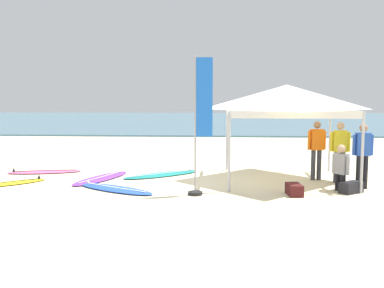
{
  "coord_description": "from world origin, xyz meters",
  "views": [
    {
      "loc": [
        0.9,
        -12.54,
        2.43
      ],
      "look_at": [
        0.1,
        0.7,
        1.0
      ],
      "focal_mm": 41.73,
      "sensor_mm": 36.0,
      "label": 1
    }
  ],
  "objects_px": {
    "canopy_tent": "(287,97)",
    "surfboard_blue": "(115,189)",
    "surfboard_teal": "(162,174)",
    "surfboard_yellow": "(12,183)",
    "gear_bag_near_tent": "(351,187)",
    "person_blue": "(363,151)",
    "person_yellow": "(340,148)",
    "gear_bag_by_pole": "(294,190)",
    "person_orange": "(317,146)",
    "person_grey": "(341,166)",
    "surfboard_purple": "(101,178)",
    "banner_flag": "(200,131)",
    "surfboard_pink": "(44,172)"
  },
  "relations": [
    {
      "from": "person_grey",
      "to": "banner_flag",
      "type": "height_order",
      "value": "banner_flag"
    },
    {
      "from": "surfboard_yellow",
      "to": "gear_bag_by_pole",
      "type": "xyz_separation_m",
      "value": [
        7.56,
        -0.92,
        0.1
      ]
    },
    {
      "from": "surfboard_teal",
      "to": "person_yellow",
      "type": "height_order",
      "value": "person_yellow"
    },
    {
      "from": "surfboard_yellow",
      "to": "person_yellow",
      "type": "bearing_deg",
      "value": 4.65
    },
    {
      "from": "surfboard_purple",
      "to": "surfboard_blue",
      "type": "xyz_separation_m",
      "value": [
        0.75,
        -1.47,
        0.0
      ]
    },
    {
      "from": "surfboard_pink",
      "to": "person_orange",
      "type": "distance_m",
      "value": 8.44
    },
    {
      "from": "person_blue",
      "to": "person_grey",
      "type": "relative_size",
      "value": 1.43
    },
    {
      "from": "canopy_tent",
      "to": "surfboard_blue",
      "type": "height_order",
      "value": "canopy_tent"
    },
    {
      "from": "canopy_tent",
      "to": "person_blue",
      "type": "xyz_separation_m",
      "value": [
        1.84,
        -1.07,
        -1.4
      ]
    },
    {
      "from": "banner_flag",
      "to": "person_yellow",
      "type": "bearing_deg",
      "value": 24.73
    },
    {
      "from": "canopy_tent",
      "to": "surfboard_pink",
      "type": "bearing_deg",
      "value": 173.79
    },
    {
      "from": "surfboard_teal",
      "to": "surfboard_yellow",
      "type": "distance_m",
      "value": 4.28
    },
    {
      "from": "surfboard_blue",
      "to": "person_yellow",
      "type": "relative_size",
      "value": 1.43
    },
    {
      "from": "canopy_tent",
      "to": "person_blue",
      "type": "distance_m",
      "value": 2.55
    },
    {
      "from": "surfboard_blue",
      "to": "surfboard_yellow",
      "type": "bearing_deg",
      "value": 169.04
    },
    {
      "from": "surfboard_yellow",
      "to": "surfboard_blue",
      "type": "relative_size",
      "value": 0.7
    },
    {
      "from": "surfboard_pink",
      "to": "person_blue",
      "type": "xyz_separation_m",
      "value": [
        9.29,
        -1.88,
        0.95
      ]
    },
    {
      "from": "surfboard_teal",
      "to": "surfboard_yellow",
      "type": "xyz_separation_m",
      "value": [
        -3.97,
        -1.6,
        0.0
      ]
    },
    {
      "from": "person_orange",
      "to": "gear_bag_near_tent",
      "type": "bearing_deg",
      "value": -73.9
    },
    {
      "from": "surfboard_teal",
      "to": "gear_bag_by_pole",
      "type": "relative_size",
      "value": 4.14
    },
    {
      "from": "surfboard_blue",
      "to": "person_blue",
      "type": "relative_size",
      "value": 1.43
    },
    {
      "from": "person_yellow",
      "to": "banner_flag",
      "type": "distance_m",
      "value": 4.26
    },
    {
      "from": "surfboard_yellow",
      "to": "person_blue",
      "type": "height_order",
      "value": "person_blue"
    },
    {
      "from": "canopy_tent",
      "to": "gear_bag_near_tent",
      "type": "xyz_separation_m",
      "value": [
        1.41,
        -1.62,
        -2.25
      ]
    },
    {
      "from": "person_grey",
      "to": "canopy_tent",
      "type": "bearing_deg",
      "value": 130.49
    },
    {
      "from": "canopy_tent",
      "to": "banner_flag",
      "type": "height_order",
      "value": "banner_flag"
    },
    {
      "from": "canopy_tent",
      "to": "surfboard_teal",
      "type": "bearing_deg",
      "value": 171.34
    },
    {
      "from": "surfboard_teal",
      "to": "banner_flag",
      "type": "height_order",
      "value": "banner_flag"
    },
    {
      "from": "person_blue",
      "to": "surfboard_blue",
      "type": "bearing_deg",
      "value": -175.05
    },
    {
      "from": "person_orange",
      "to": "gear_bag_by_pole",
      "type": "height_order",
      "value": "person_orange"
    },
    {
      "from": "surfboard_yellow",
      "to": "canopy_tent",
      "type": "bearing_deg",
      "value": 7.82
    },
    {
      "from": "surfboard_teal",
      "to": "surfboard_purple",
      "type": "bearing_deg",
      "value": -157.18
    },
    {
      "from": "surfboard_pink",
      "to": "person_blue",
      "type": "bearing_deg",
      "value": -11.46
    },
    {
      "from": "surfboard_purple",
      "to": "banner_flag",
      "type": "bearing_deg",
      "value": -32.72
    },
    {
      "from": "canopy_tent",
      "to": "surfboard_purple",
      "type": "bearing_deg",
      "value": -178.27
    },
    {
      "from": "surfboard_purple",
      "to": "surfboard_pink",
      "type": "bearing_deg",
      "value": 155.12
    },
    {
      "from": "surfboard_blue",
      "to": "gear_bag_by_pole",
      "type": "xyz_separation_m",
      "value": [
        4.54,
        -0.33,
        0.1
      ]
    },
    {
      "from": "surfboard_teal",
      "to": "gear_bag_near_tent",
      "type": "distance_m",
      "value": 5.51
    },
    {
      "from": "canopy_tent",
      "to": "gear_bag_by_pole",
      "type": "bearing_deg",
      "value": -91.61
    },
    {
      "from": "canopy_tent",
      "to": "person_grey",
      "type": "relative_size",
      "value": 2.85
    },
    {
      "from": "person_orange",
      "to": "banner_flag",
      "type": "distance_m",
      "value": 4.0
    },
    {
      "from": "canopy_tent",
      "to": "surfboard_purple",
      "type": "distance_m",
      "value": 5.85
    },
    {
      "from": "gear_bag_by_pole",
      "to": "surfboard_purple",
      "type": "bearing_deg",
      "value": 161.2
    },
    {
      "from": "person_yellow",
      "to": "gear_bag_by_pole",
      "type": "relative_size",
      "value": 2.85
    },
    {
      "from": "surfboard_yellow",
      "to": "banner_flag",
      "type": "bearing_deg",
      "value": -11.09
    },
    {
      "from": "person_orange",
      "to": "person_yellow",
      "type": "height_order",
      "value": "same"
    },
    {
      "from": "surfboard_teal",
      "to": "person_blue",
      "type": "bearing_deg",
      "value": -16.53
    },
    {
      "from": "surfboard_yellow",
      "to": "person_blue",
      "type": "bearing_deg",
      "value": -0.16
    },
    {
      "from": "person_grey",
      "to": "gear_bag_near_tent",
      "type": "distance_m",
      "value": 0.6
    },
    {
      "from": "person_orange",
      "to": "gear_bag_near_tent",
      "type": "relative_size",
      "value": 2.85
    }
  ]
}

